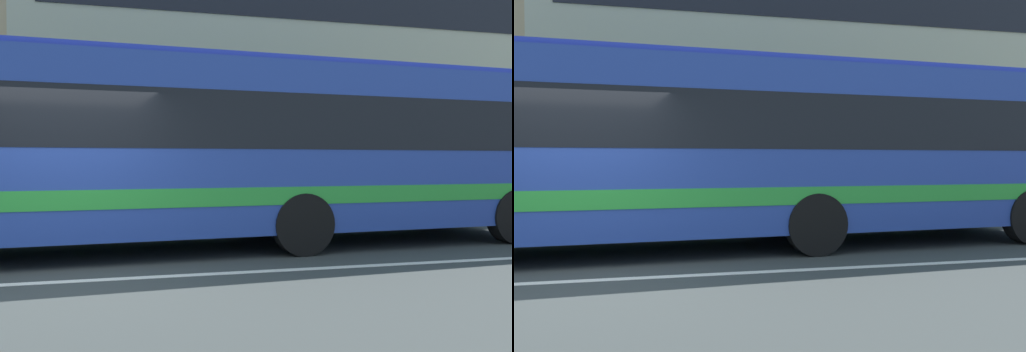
# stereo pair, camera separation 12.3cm
# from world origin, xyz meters

# --- Properties ---
(ground_plane) EXTENTS (160.00, 160.00, 0.00)m
(ground_plane) POSITION_xyz_m (0.00, 0.00, 0.00)
(ground_plane) COLOR #373C3B
(lane_centre_line) EXTENTS (60.00, 0.16, 0.01)m
(lane_centre_line) POSITION_xyz_m (0.00, 0.00, 0.00)
(lane_centre_line) COLOR silver
(lane_centre_line) RESTS_ON ground_plane
(hedge_row_far) EXTENTS (23.76, 1.10, 1.09)m
(hedge_row_far) POSITION_xyz_m (1.83, 5.63, 0.54)
(hedge_row_far) COLOR #2B622A
(hedge_row_far) RESTS_ON ground_plane
(apartment_block_right) EXTENTS (19.46, 8.89, 12.91)m
(apartment_block_right) POSITION_xyz_m (7.22, 14.15, 6.46)
(apartment_block_right) COLOR #B2B59A
(apartment_block_right) RESTS_ON ground_plane
(transit_bus) EXTENTS (11.99, 3.30, 3.22)m
(transit_bus) POSITION_xyz_m (2.74, 2.17, 1.78)
(transit_bus) COLOR #244098
(transit_bus) RESTS_ON ground_plane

